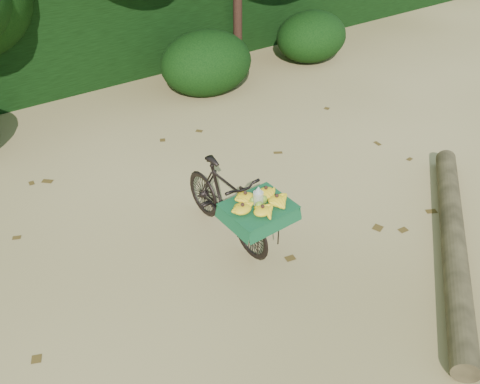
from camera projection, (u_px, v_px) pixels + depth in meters
ground at (290, 248)px, 5.91m from camera, size 80.00×80.00×0.00m
vendor_bicycle at (227, 202)px, 5.82m from camera, size 0.70×1.69×0.95m
fallen_log at (453, 239)px, 5.83m from camera, size 2.97×2.56×0.26m
hedge_backdrop at (83, 27)px, 9.59m from camera, size 26.00×1.80×1.80m
bush_clumps at (157, 78)px, 8.75m from camera, size 8.80×1.70×0.90m
leaf_litter at (257, 218)px, 6.35m from camera, size 7.00×7.30×0.01m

